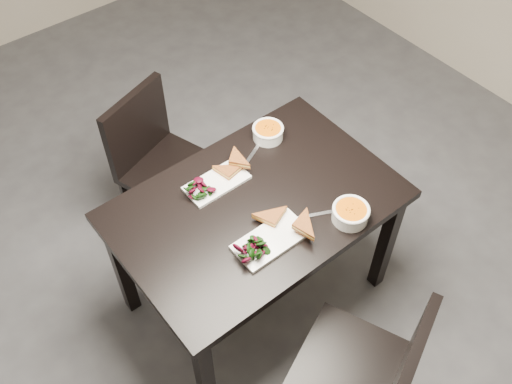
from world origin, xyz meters
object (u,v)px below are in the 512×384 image
(chair_far, at_px, (158,158))
(soup_bowl_far, at_px, (268,132))
(plate_far, at_px, (217,183))
(plate_near, at_px, (271,240))
(soup_bowl_near, at_px, (351,213))
(chair_near, at_px, (372,371))
(table, at_px, (256,217))

(chair_far, relative_size, soup_bowl_far, 5.77)
(plate_far, bearing_deg, plate_near, -91.33)
(soup_bowl_near, distance_m, plate_far, 0.59)
(chair_near, relative_size, soup_bowl_far, 5.77)
(soup_bowl_near, xyz_separation_m, soup_bowl_far, (0.04, 0.58, -0.00))
(chair_far, height_order, plate_near, chair_far)
(chair_far, bearing_deg, soup_bowl_near, -90.70)
(table, height_order, chair_far, chair_far)
(plate_far, xyz_separation_m, soup_bowl_far, (0.36, 0.08, 0.03))
(table, distance_m, soup_bowl_far, 0.42)
(chair_near, relative_size, plate_near, 2.73)
(soup_bowl_near, bearing_deg, chair_near, -122.09)
(chair_far, distance_m, soup_bowl_near, 1.12)
(table, distance_m, plate_near, 0.23)
(chair_near, bearing_deg, plate_near, 70.52)
(plate_near, bearing_deg, soup_bowl_near, -19.73)
(table, xyz_separation_m, chair_near, (-0.04, -0.77, -0.17))
(soup_bowl_near, bearing_deg, table, 128.87)
(table, bearing_deg, plate_near, -111.76)
(table, distance_m, soup_bowl_near, 0.42)
(soup_bowl_far, bearing_deg, plate_near, -128.20)
(soup_bowl_near, height_order, soup_bowl_far, soup_bowl_near)
(table, relative_size, chair_near, 1.41)
(plate_near, bearing_deg, plate_far, 88.67)
(plate_near, distance_m, soup_bowl_far, 0.59)
(chair_far, height_order, soup_bowl_far, chair_far)
(table, distance_m, chair_far, 0.74)
(chair_near, relative_size, chair_far, 1.00)
(chair_near, distance_m, plate_near, 0.64)
(chair_far, xyz_separation_m, soup_bowl_near, (0.33, -1.03, 0.31))
(chair_far, xyz_separation_m, plate_far, (0.01, -0.53, 0.27))
(plate_near, xyz_separation_m, soup_bowl_far, (0.37, 0.47, 0.03))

